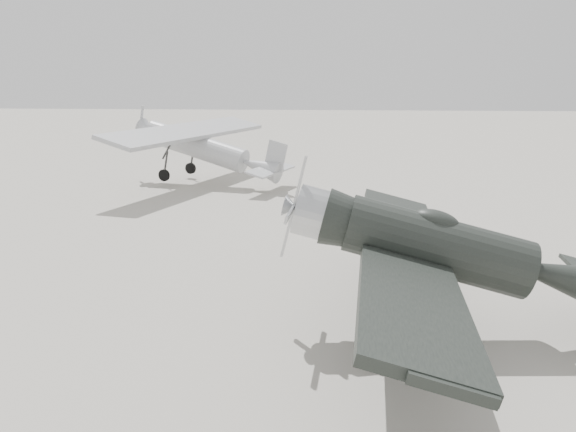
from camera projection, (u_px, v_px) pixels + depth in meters
name	position (u px, v px, depth m)	size (l,w,h in m)	color
ground	(221.00, 289.00, 15.03)	(160.00, 160.00, 0.00)	gray
lowwing_monoplane	(454.00, 252.00, 12.08)	(7.81, 10.90, 3.52)	black
highwing_monoplane	(202.00, 143.00, 28.96)	(8.77, 12.12, 3.47)	#A7A9AC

